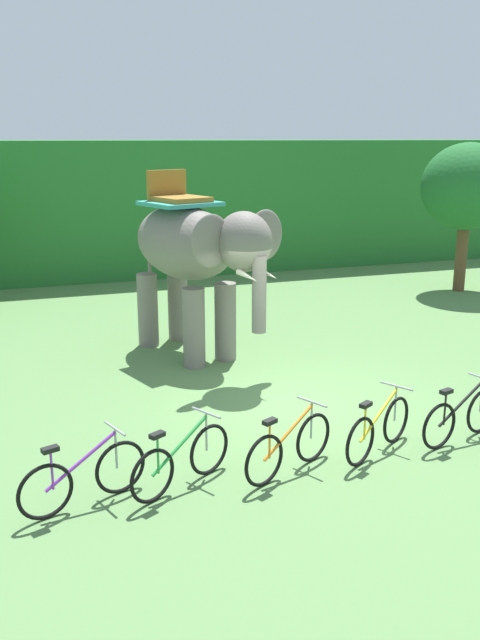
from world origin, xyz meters
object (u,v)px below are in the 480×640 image
Objects in this scene: bike_green at (182,460)px; bike_orange at (289,447)px; bike_black at (461,417)px; tree_center at (467,187)px; elephant at (193,252)px; bike_yellow at (379,428)px; bike_purple at (84,477)px.

bike_orange is (1.47, -0.08, 0.00)m from bike_green.
tree_center is at bearing 54.15° from bike_black.
elephant reaches higher than bike_yellow.
bike_purple is at bearing -179.01° from bike_black.
bike_purple is 4.17m from bike_yellow.
bike_purple is at bearing -117.87° from elephant.
bike_green is at bearing -140.35° from tree_center.
bike_green is at bearing 176.94° from bike_orange.
bike_green is 0.97× the size of bike_orange.
bike_yellow is (1.44, 0.14, 0.00)m from bike_orange.
elephant reaches higher than bike_orange.
bike_orange is 1.45m from bike_yellow.
elephant is 2.71× the size of bike_orange.
elephant is 6.18m from bike_black.
bike_purple and bike_orange have the same top height.
bike_yellow is 1.39m from bike_black.
tree_center is 13.05m from bike_orange.
bike_green is (-1.57, -5.28, -1.82)m from elephant.
bike_yellow is (1.35, -5.22, -1.82)m from elephant.
bike_black is at bearing -0.58° from bike_yellow.
elephant reaches higher than bike_purple.
elephant is at bearing 104.47° from bike_yellow.
elephant is at bearing 117.57° from bike_black.
bike_black is (1.39, -0.01, 0.00)m from bike_yellow.
bike_green and bike_yellow have the same top height.
bike_green is at bearing 2.36° from bike_purple.
tree_center is 9.78m from elephant.
elephant is 5.69m from bike_yellow.
elephant is 2.59× the size of bike_purple.
bike_green is (-10.65, -8.82, -2.65)m from tree_center.
bike_black is (-6.34, -8.78, -2.65)m from tree_center.
bike_green and bike_orange have the same top height.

